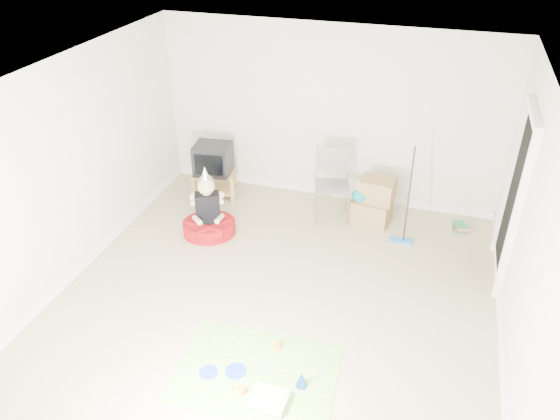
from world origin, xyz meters
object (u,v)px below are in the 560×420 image
(cardboard_boxes, at_px, (373,202))
(folding_chair, at_px, (332,186))
(seated_woman, at_px, (209,220))
(birthday_cake, at_px, (269,400))
(tv_stand, at_px, (215,182))
(crt_tv, at_px, (213,159))

(cardboard_boxes, bearing_deg, folding_chair, -172.11)
(folding_chair, distance_m, seated_woman, 1.78)
(cardboard_boxes, relative_size, birthday_cake, 1.95)
(tv_stand, bearing_deg, cardboard_boxes, -0.53)
(birthday_cake, bearing_deg, crt_tv, 120.09)
(tv_stand, xyz_separation_m, birthday_cake, (2.02, -3.49, -0.20))
(cardboard_boxes, bearing_deg, tv_stand, 179.47)
(crt_tv, height_order, birthday_cake, crt_tv)
(folding_chair, relative_size, cardboard_boxes, 1.58)
(crt_tv, relative_size, cardboard_boxes, 0.78)
(crt_tv, relative_size, birthday_cake, 1.53)
(crt_tv, relative_size, folding_chair, 0.50)
(tv_stand, relative_size, folding_chair, 0.68)
(tv_stand, bearing_deg, seated_woman, -71.28)
(cardboard_boxes, bearing_deg, seated_woman, -154.74)
(seated_woman, relative_size, birthday_cake, 2.98)
(folding_chair, height_order, birthday_cake, folding_chair)
(cardboard_boxes, xyz_separation_m, seated_woman, (-2.09, -0.98, -0.10))
(tv_stand, distance_m, folding_chair, 1.87)
(folding_chair, xyz_separation_m, birthday_cake, (0.17, -3.39, -0.47))
(folding_chair, xyz_separation_m, cardboard_boxes, (0.58, 0.08, -0.19))
(tv_stand, height_order, seated_woman, seated_woman)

